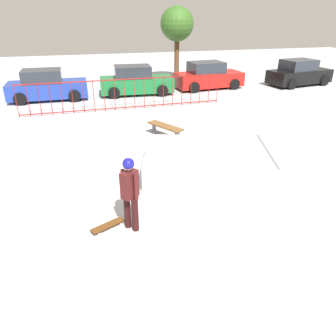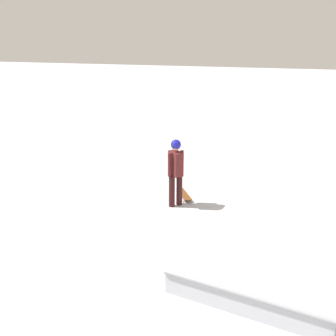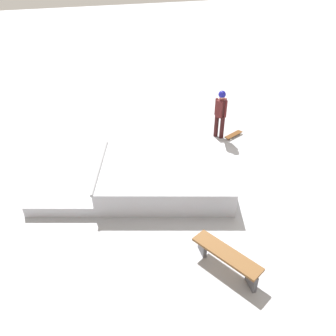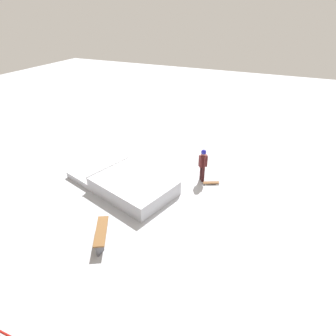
{
  "view_description": "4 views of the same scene",
  "coord_description": "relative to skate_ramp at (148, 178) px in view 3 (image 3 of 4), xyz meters",
  "views": [
    {
      "loc": [
        -1.98,
        -8.66,
        4.45
      ],
      "look_at": [
        -0.12,
        -1.56,
        0.9
      ],
      "focal_mm": 35.17,
      "sensor_mm": 36.0,
      "label": 1
    },
    {
      "loc": [
        8.54,
        -0.82,
        4.63
      ],
      "look_at": [
        -1.19,
        -2.75,
        1.0
      ],
      "focal_mm": 46.14,
      "sensor_mm": 36.0,
      "label": 2
    },
    {
      "loc": [
        3.53,
        7.41,
        6.09
      ],
      "look_at": [
        1.29,
        -0.32,
        0.6
      ],
      "focal_mm": 37.33,
      "sensor_mm": 36.0,
      "label": 3
    },
    {
      "loc": [
        -4.41,
        8.84,
        7.64
      ],
      "look_at": [
        0.22,
        -1.6,
        0.9
      ],
      "focal_mm": 29.48,
      "sensor_mm": 36.0,
      "label": 4
    }
  ],
  "objects": [
    {
      "name": "ground_plane",
      "position": [
        -1.85,
        0.4,
        -0.32
      ],
      "size": [
        60.0,
        60.0,
        0.0
      ],
      "primitive_type": "plane",
      "color": "#A8AAB2"
    },
    {
      "name": "skate_ramp",
      "position": [
        0.0,
        0.0,
        0.0
      ],
      "size": [
        5.91,
        4.0,
        0.74
      ],
      "rotation": [
        0.0,
        0.0,
        -0.28
      ],
      "color": "#B0B3BB",
      "rests_on": "ground"
    },
    {
      "name": "skater",
      "position": [
        -3.07,
        -2.17,
        0.69
      ],
      "size": [
        0.43,
        0.42,
        1.73
      ],
      "rotation": [
        0.0,
        0.0,
        3.86
      ],
      "color": "black",
      "rests_on": "ground"
    },
    {
      "name": "skateboard",
      "position": [
        -3.6,
        -2.03,
        -0.24
      ],
      "size": [
        0.81,
        0.54,
        0.09
      ],
      "rotation": [
        0.0,
        0.0,
        3.6
      ],
      "color": "#593314",
      "rests_on": "ground"
    },
    {
      "name": "park_bench",
      "position": [
        -0.92,
        3.3,
        0.04
      ],
      "size": [
        1.13,
        1.59,
        0.48
      ],
      "rotation": [
        0.0,
        0.0,
        2.08
      ],
      "color": "brown",
      "rests_on": "ground"
    }
  ]
}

